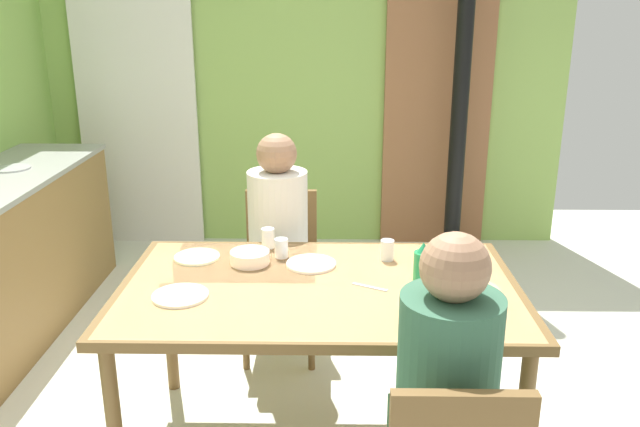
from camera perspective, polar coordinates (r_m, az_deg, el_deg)
The scene contains 20 objects.
wall_back at distance 5.04m, azimuth -2.01°, elevation 11.59°, with size 4.06×0.10×2.53m, color #98C05D.
door_wooden at distance 5.05m, azimuth 10.19°, elevation 8.31°, with size 0.80×0.05×2.00m, color #98613D.
stove_pipe_column at distance 4.77m, azimuth 12.27°, elevation 10.85°, with size 0.12×0.12×2.53m, color black.
curtain_panel at distance 5.17m, azimuth -15.70°, elevation 8.85°, with size 0.90×0.03×2.12m, color white.
dining_table at distance 2.64m, azimuth -0.05°, elevation -7.50°, with size 1.60×0.97×0.75m.
chair_far_diner at distance 3.49m, azimuth -3.45°, elevation -4.31°, with size 0.40×0.40×0.87m.
person_near_diner at distance 2.01m, azimuth 11.06°, elevation -13.43°, with size 0.30×0.37×0.77m.
person_far_diner at distance 3.27m, azimuth -3.72°, elevation -0.60°, with size 0.30×0.37×0.77m.
water_bottle_green_near at distance 2.27m, azimuth 8.89°, elevation -6.33°, with size 0.06×0.06×0.31m.
serving_bowl_center at distance 2.83m, azimuth -6.16°, elevation -3.84°, with size 0.17×0.17×0.06m, color #F4DDD4.
dinner_plate_near_left at distance 2.97m, azimuth 12.20°, elevation -3.51°, with size 0.20×0.20×0.01m, color white.
dinner_plate_near_right at distance 2.56m, azimuth -12.14°, elevation -7.04°, with size 0.22×0.22×0.01m, color white.
dinner_plate_far_center at distance 2.80m, azimuth -0.77°, elevation -4.43°, with size 0.21×0.21×0.01m, color white.
dinner_plate_far_side at distance 2.93m, azimuth -10.73°, elevation -3.76°, with size 0.20×0.20×0.01m, color white.
drinking_glass_by_near_diner at distance 2.86m, azimuth 5.90°, elevation -3.20°, with size 0.06×0.06×0.09m, color silver.
drinking_glass_by_far_diner at distance 2.99m, azimuth -4.58°, elevation -2.16°, with size 0.06×0.06×0.09m, color silver.
drinking_glass_spare_center at distance 2.88m, azimuth -3.41°, elevation -3.04°, with size 0.06×0.06×0.09m, color silver.
bread_plate_sliced at distance 2.61m, azimuth 13.42°, elevation -6.56°, with size 0.19×0.19×0.02m, color #DBB77A.
cutlery_knife_near at distance 2.60m, azimuth 4.39°, elevation -6.44°, with size 0.15×0.02×0.00m, color silver.
cutlery_fork_near at distance 2.37m, azimuth 14.28°, elevation -9.42°, with size 0.15×0.02×0.00m, color silver.
Camera 1 is at (0.26, -2.43, 1.81)m, focal length 36.54 mm.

